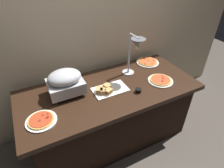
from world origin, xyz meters
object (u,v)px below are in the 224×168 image
Objects in this scene: sandwich_platter at (107,90)px; sauce_cup_near at (138,90)px; heat_lamp at (136,47)px; pizza_plate_center at (148,62)px; chafing_dish at (65,82)px; pizza_plate_raised_stand at (41,120)px; pizza_plate_front at (161,80)px.

sauce_cup_near is (0.28, -0.16, 0.00)m from sandwich_platter.
heat_lamp reaches higher than pizza_plate_center.
chafing_dish is 5.47× the size of sauce_cup_near.
sauce_cup_near is at bearing -112.24° from heat_lamp.
chafing_dish is 0.43m from pizza_plate_raised_stand.
pizza_plate_front is 1.30m from pizza_plate_raised_stand.
heat_lamp reaches higher than pizza_plate_front.
pizza_plate_center is at bearing 31.88° from heat_lamp.
sandwich_platter is at bearing -20.66° from chafing_dish.
pizza_plate_front is at bearing -106.34° from pizza_plate_center.
pizza_plate_raised_stand is (-0.30, -0.27, -0.14)m from chafing_dish.
chafing_dish is 1.19× the size of pizza_plate_center.
pizza_plate_raised_stand is 0.73× the size of sandwich_platter.
sandwich_platter is at bearing 170.31° from pizza_plate_front.
pizza_plate_raised_stand is 4.22× the size of sauce_cup_near.
pizza_plate_front is at bearing 0.92° from pizza_plate_raised_stand.
sandwich_platter reaches higher than pizza_plate_raised_stand.
pizza_plate_center is (1.12, 0.16, -0.14)m from chafing_dish.
chafing_dish reaches higher than pizza_plate_center.
chafing_dish is 0.43m from sandwich_platter.
sandwich_platter is at bearing 150.67° from sauce_cup_near.
pizza_plate_center is (0.12, 0.41, 0.00)m from pizza_plate_front.
pizza_plate_front is at bearing 9.09° from sauce_cup_near.
sandwich_platter is at bearing -166.81° from heat_lamp.
pizza_plate_front is (0.99, -0.25, -0.14)m from chafing_dish.
pizza_plate_center is 0.80× the size of sandwich_platter.
pizza_plate_front is (0.23, -0.19, -0.37)m from heat_lamp.
pizza_plate_front is 0.96× the size of pizza_plate_center.
pizza_plate_front is 0.34m from sauce_cup_near.
chafing_dish is at bearing 155.52° from sauce_cup_near.
chafing_dish is 1.14m from pizza_plate_center.
heat_lamp is at bearing 13.19° from sandwich_platter.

